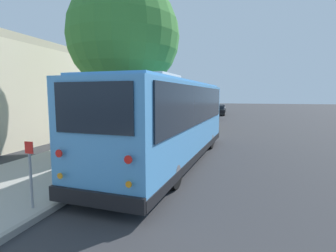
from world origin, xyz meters
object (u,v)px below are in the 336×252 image
shuttle_bus (171,117)px  sign_post_far (74,162)px  parked_sedan_tan (202,120)px  parked_sedan_black (218,111)px  fire_hydrant (173,127)px  parked_sedan_navy (211,114)px  parked_sedan_gray (220,108)px  sign_post_near (31,174)px  street_tree (125,30)px

shuttle_bus → sign_post_far: bearing=158.0°
shuttle_bus → parked_sedan_tan: bearing=5.6°
parked_sedan_black → fire_hydrant: 19.64m
parked_sedan_navy → parked_sedan_black: 7.50m
sign_post_far → fire_hydrant: sign_post_far is taller
parked_sedan_gray → sign_post_near: (-38.91, 1.35, 0.36)m
parked_sedan_navy → fire_hydrant: parked_sedan_navy is taller
sign_post_near → fire_hydrant: (13.12, -0.01, -0.41)m
parked_sedan_tan → parked_sedan_navy: size_ratio=1.02×
shuttle_bus → parked_sedan_navy: bearing=4.7°
parked_sedan_navy → sign_post_near: 25.24m
parked_sedan_gray → fire_hydrant: (-25.79, 1.33, -0.05)m
fire_hydrant → parked_sedan_navy: bearing=-6.7°
shuttle_bus → fire_hydrant: (7.48, 1.87, -1.33)m
shuttle_bus → sign_post_near: (-5.64, 1.89, -0.91)m
parked_sedan_tan → parked_sedan_black: bearing=0.6°
parked_sedan_tan → parked_sedan_black: parked_sedan_black is taller
sign_post_far → parked_sedan_tan: bearing=-4.6°
parked_sedan_tan → street_tree: street_tree is taller
sign_post_far → street_tree: bearing=9.6°
parked_sedan_navy → street_tree: street_tree is taller
parked_sedan_tan → parked_sedan_black: 14.20m
shuttle_bus → parked_sedan_black: (27.06, 0.32, -1.27)m
shuttle_bus → parked_sedan_tan: 12.93m
parked_sedan_navy → fire_hydrant: bearing=170.6°
parked_sedan_tan → sign_post_far: size_ratio=3.24×
shuttle_bus → parked_sedan_navy: shuttle_bus is taller
parked_sedan_black → sign_post_near: sign_post_near is taller
parked_sedan_gray → fire_hydrant: size_ratio=5.44×
street_tree → sign_post_near: 9.12m
parked_sedan_navy → fire_hydrant: (-12.08, 1.42, -0.04)m
parked_sedan_gray → sign_post_near: sign_post_near is taller
parked_sedan_navy → parked_sedan_black: size_ratio=0.94×
parked_sedan_gray → street_tree: 31.94m
shuttle_bus → parked_sedan_gray: shuttle_bus is taller
parked_sedan_tan → parked_sedan_black: (14.20, -0.20, 0.01)m
parked_sedan_black → sign_post_far: (-31.04, 1.56, 0.23)m
parked_sedan_black → parked_sedan_gray: (6.21, 0.22, -0.01)m
parked_sedan_gray → fire_hydrant: bearing=175.0°
parked_sedan_black → parked_sedan_gray: parked_sedan_black is taller
parked_sedan_navy → street_tree: bearing=169.4°
parked_sedan_black → sign_post_near: bearing=172.3°
parked_sedan_tan → sign_post_far: bearing=176.7°
parked_sedan_navy → fire_hydrant: 12.16m
parked_sedan_gray → sign_post_far: bearing=175.9°
street_tree → sign_post_near: street_tree is taller
shuttle_bus → street_tree: bearing=60.1°
shuttle_bus → street_tree: 5.38m
sign_post_near → street_tree: bearing=7.5°
parked_sedan_gray → parked_sedan_navy: bearing=178.3°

